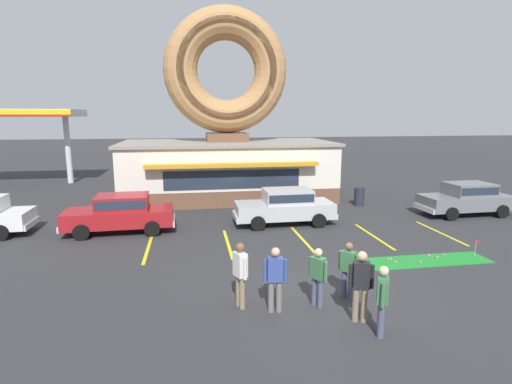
{
  "coord_description": "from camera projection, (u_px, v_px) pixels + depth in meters",
  "views": [
    {
      "loc": [
        -3.61,
        -9.76,
        4.87
      ],
      "look_at": [
        -1.18,
        5.0,
        2.0
      ],
      "focal_mm": 28.0,
      "sensor_mm": 36.0,
      "label": 1
    }
  ],
  "objects": [
    {
      "name": "mini_donut_mid_centre",
      "position": [
        396.0,
        262.0,
        13.36
      ],
      "size": [
        0.13,
        0.13,
        0.04
      ],
      "primitive_type": "torus",
      "color": "#A5724C",
      "rests_on": "putting_mat"
    },
    {
      "name": "mini_donut_mid_left",
      "position": [
        444.0,
        255.0,
        14.04
      ],
      "size": [
        0.13,
        0.13,
        0.04
      ],
      "primitive_type": "torus",
      "color": "#A5724C",
      "rests_on": "putting_mat"
    },
    {
      "name": "mini_donut_near_right",
      "position": [
        420.0,
        262.0,
        13.36
      ],
      "size": [
        0.13,
        0.13,
        0.04
      ],
      "primitive_type": "torus",
      "color": "#A5724C",
      "rests_on": "putting_mat"
    },
    {
      "name": "parking_stripe_far_left",
      "position": [
        148.0,
        248.0,
        14.95
      ],
      "size": [
        0.12,
        3.6,
        0.01
      ],
      "primitive_type": "cube",
      "color": "yellow",
      "rests_on": "ground"
    },
    {
      "name": "parking_stripe_mid_left",
      "position": [
        303.0,
        240.0,
        15.91
      ],
      "size": [
        0.12,
        3.6,
        0.01
      ],
      "primitive_type": "cube",
      "color": "yellow",
      "rests_on": "ground"
    },
    {
      "name": "pedestrian_blue_sweater_man",
      "position": [
        275.0,
        277.0,
        9.9
      ],
      "size": [
        0.59,
        0.29,
        1.69
      ],
      "color": "slate",
      "rests_on": "ground"
    },
    {
      "name": "mini_donut_near_left",
      "position": [
        437.0,
        257.0,
        13.84
      ],
      "size": [
        0.13,
        0.13,
        0.04
      ],
      "primitive_type": "torus",
      "color": "#A5724C",
      "rests_on": "putting_mat"
    },
    {
      "name": "pedestrian_crossing_woman",
      "position": [
        318.0,
        275.0,
        10.21
      ],
      "size": [
        0.41,
        0.52,
        1.57
      ],
      "color": "#474C66",
      "rests_on": "ground"
    },
    {
      "name": "trash_bin",
      "position": [
        359.0,
        196.0,
        21.94
      ],
      "size": [
        0.57,
        0.57,
        0.97
      ],
      "color": "#232833",
      "rests_on": "ground"
    },
    {
      "name": "mini_donut_mid_right",
      "position": [
        388.0,
        259.0,
        13.64
      ],
      "size": [
        0.13,
        0.13,
        0.04
      ],
      "primitive_type": "torus",
      "color": "#A5724C",
      "rests_on": "putting_mat"
    },
    {
      "name": "parking_stripe_mid_right",
      "position": [
        440.0,
        233.0,
        16.87
      ],
      "size": [
        0.12,
        3.6,
        0.01
      ],
      "primitive_type": "cube",
      "color": "yellow",
      "rests_on": "ground"
    },
    {
      "name": "car_grey",
      "position": [
        466.0,
        198.0,
        19.77
      ],
      "size": [
        4.59,
        2.05,
        1.6
      ],
      "color": "slate",
      "rests_on": "ground"
    },
    {
      "name": "pedestrian_beanie_man",
      "position": [
        361.0,
        283.0,
        9.42
      ],
      "size": [
        0.58,
        0.33,
        1.76
      ],
      "color": "#7F7056",
      "rests_on": "ground"
    },
    {
      "name": "pedestrian_hooded_kid",
      "position": [
        382.0,
        298.0,
        8.82
      ],
      "size": [
        0.38,
        0.55,
        1.64
      ],
      "color": "#474C66",
      "rests_on": "ground"
    },
    {
      "name": "parking_stripe_left",
      "position": [
        228.0,
        243.0,
        15.43
      ],
      "size": [
        0.12,
        3.6,
        0.01
      ],
      "primitive_type": "cube",
      "color": "yellow",
      "rests_on": "ground"
    },
    {
      "name": "pedestrian_leather_jacket_man",
      "position": [
        348.0,
        268.0,
        10.68
      ],
      "size": [
        0.43,
        0.48,
        1.56
      ],
      "color": "#474C66",
      "rests_on": "ground"
    },
    {
      "name": "car_red",
      "position": [
        121.0,
        212.0,
        16.81
      ],
      "size": [
        4.62,
        2.1,
        1.6
      ],
      "color": "maroon",
      "rests_on": "ground"
    },
    {
      "name": "mini_donut_far_left",
      "position": [
        429.0,
        255.0,
        14.01
      ],
      "size": [
        0.13,
        0.13,
        0.04
      ],
      "primitive_type": "torus",
      "color": "#D8667F",
      "rests_on": "putting_mat"
    },
    {
      "name": "donut_shop_building",
      "position": [
        227.0,
        135.0,
        23.52
      ],
      "size": [
        12.3,
        6.75,
        10.96
      ],
      "color": "brown",
      "rests_on": "ground"
    },
    {
      "name": "ground_plane",
      "position": [
        328.0,
        296.0,
        10.95
      ],
      "size": [
        160.0,
        160.0,
        0.0
      ],
      "primitive_type": "plane",
      "color": "#2D2D30"
    },
    {
      "name": "putting_flag_pin",
      "position": [
        477.0,
        245.0,
        13.92
      ],
      "size": [
        0.13,
        0.01,
        0.55
      ],
      "color": "silver",
      "rests_on": "putting_mat"
    },
    {
      "name": "pedestrian_clipboard_woman",
      "position": [
        240.0,
        272.0,
        10.14
      ],
      "size": [
        0.36,
        0.56,
        1.73
      ],
      "color": "#7F7056",
      "rests_on": "ground"
    },
    {
      "name": "gas_station_canopy",
      "position": [
        12.0,
        116.0,
        27.87
      ],
      "size": [
        9.0,
        4.46,
        5.3
      ],
      "color": "silver",
      "rests_on": "ground"
    },
    {
      "name": "putting_mat",
      "position": [
        427.0,
        261.0,
        13.58
      ],
      "size": [
        4.3,
        1.12,
        0.03
      ],
      "primitive_type": "cube",
      "color": "#1E842D",
      "rests_on": "ground"
    },
    {
      "name": "parking_stripe_centre",
      "position": [
        373.0,
        236.0,
        16.39
      ],
      "size": [
        0.12,
        3.6,
        0.01
      ],
      "primitive_type": "cube",
      "color": "yellow",
      "rests_on": "ground"
    },
    {
      "name": "golf_ball",
      "position": [
        392.0,
        259.0,
        13.63
      ],
      "size": [
        0.04,
        0.04,
        0.04
      ],
      "primitive_type": "sphere",
      "color": "white",
      "rests_on": "putting_mat"
    },
    {
      "name": "car_silver",
      "position": [
        285.0,
        205.0,
        18.1
      ],
      "size": [
        4.57,
        2.0,
        1.6
      ],
      "color": "#B2B5BA",
      "rests_on": "ground"
    }
  ]
}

